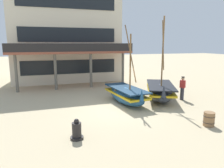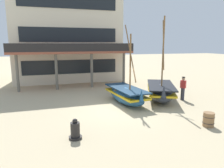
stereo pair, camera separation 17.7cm
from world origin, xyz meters
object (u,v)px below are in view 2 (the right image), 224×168
(fishing_boat_near_left, at_px, (126,95))
(capstan_winch, at_px, (75,131))
(harbor_building_main, at_px, (67,36))
(fisherman_by_hull, at_px, (183,89))
(fishing_boat_centre_large, at_px, (161,91))
(wooden_barrel, at_px, (209,120))

(fishing_boat_near_left, xyz_separation_m, capstan_winch, (-4.04, -4.37, -0.24))
(harbor_building_main, bearing_deg, capstan_winch, -95.07)
(fisherman_by_hull, distance_m, harbor_building_main, 14.25)
(fishing_boat_centre_large, height_order, harbor_building_main, harbor_building_main)
(capstan_winch, bearing_deg, wooden_barrel, -5.49)
(fishing_boat_near_left, xyz_separation_m, wooden_barrel, (2.34, -4.98, -0.25))
(wooden_barrel, bearing_deg, capstan_winch, 174.51)
(fishing_boat_centre_large, bearing_deg, wooden_barrel, -93.87)
(wooden_barrel, height_order, harbor_building_main, harbor_building_main)
(fishing_boat_centre_large, relative_size, fisherman_by_hull, 3.41)
(fisherman_by_hull, bearing_deg, fishing_boat_centre_large, 159.21)
(fishing_boat_centre_large, height_order, wooden_barrel, fishing_boat_centre_large)
(capstan_winch, relative_size, wooden_barrel, 1.28)
(fishing_boat_near_left, relative_size, harbor_building_main, 0.45)
(fishing_boat_near_left, distance_m, fisherman_by_hull, 4.17)
(fishing_boat_near_left, height_order, wooden_barrel, fishing_boat_near_left)
(fishing_boat_near_left, relative_size, fisherman_by_hull, 3.07)
(fishing_boat_near_left, bearing_deg, harbor_building_main, 102.92)
(fishing_boat_centre_large, distance_m, harbor_building_main, 13.20)
(harbor_building_main, bearing_deg, wooden_barrel, -73.19)
(fishing_boat_near_left, relative_size, fishing_boat_centre_large, 0.90)
(fisherman_by_hull, relative_size, capstan_winch, 1.88)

